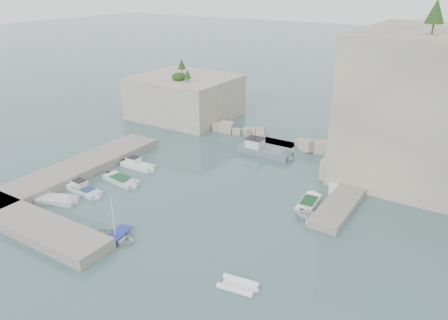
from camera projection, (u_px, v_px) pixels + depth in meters
The scene contains 20 objects.
ground at pixel (194, 204), 46.78m from camera, with size 400.00×400.00×0.00m, color #48696C.
cliff_terrace at pixel (365, 163), 53.89m from camera, with size 8.00×10.00×2.50m, color beige.
outcrop_west at pixel (185, 97), 74.77m from camera, with size 16.00×14.00×7.00m, color beige.
quay_west at pixel (78, 168), 54.19m from camera, with size 5.00×24.00×1.10m, color #9E9689.
quay_south at pixel (33, 225), 41.78m from camera, with size 18.00×4.00×1.10m, color #9E9689.
ledge_east at pixel (348, 195), 47.75m from camera, with size 3.00×16.00×0.80m, color #9E9689.
breakwater at pixel (276, 137), 64.14m from camera, with size 28.00×3.00×1.40m, color beige.
motorboat_b at pixel (138, 168), 55.75m from camera, with size 4.99×1.63×1.40m, color white, non-canonical shape.
motorboat_d at pixel (84, 192), 49.31m from camera, with size 5.26×1.57×1.40m, color white, non-canonical shape.
motorboat_c at pixel (121, 182), 51.83m from camera, with size 5.19×1.89×0.70m, color silver, non-canonical shape.
motorboat_e at pixel (57, 202), 47.21m from camera, with size 4.67×1.91×0.70m, color silver, non-canonical shape.
rowboat at pixel (116, 240), 40.34m from camera, with size 2.96×4.15×0.86m, color white.
inflatable_dinghy at pixel (238, 287), 34.26m from camera, with size 3.28×1.59×0.44m, color white, non-canonical shape.
tender_east_a at pixel (307, 219), 43.91m from camera, with size 2.50×2.90×1.53m, color white.
tender_east_b at pixel (308, 205), 46.55m from camera, with size 4.85×1.65×0.70m, color white, non-canonical shape.
tender_east_c at pixel (335, 192), 49.31m from camera, with size 4.25×1.37×0.70m, color white, non-canonical shape.
tender_east_d at pixel (341, 176), 53.38m from camera, with size 1.94×5.15×1.99m, color silver.
work_boat at pixel (264, 154), 59.86m from camera, with size 8.34×2.46×2.20m, color slate, non-canonical shape.
rowboat_mast at pixel (113, 216), 39.37m from camera, with size 0.10×0.10×4.20m, color white.
vegetation at pixel (441, 20), 50.03m from camera, with size 53.48×13.88×13.40m.
Camera 1 is at (24.84, -33.16, 22.47)m, focal length 35.00 mm.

